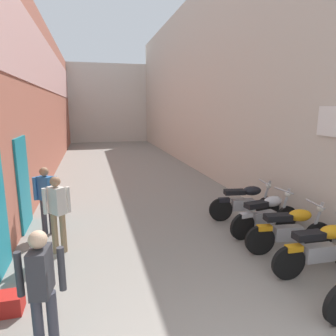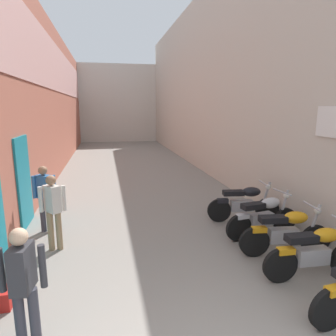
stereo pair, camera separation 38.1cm
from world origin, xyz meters
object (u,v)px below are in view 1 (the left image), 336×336
pedestrian_by_doorway (42,286)px  pedestrian_further_down (46,196)px  motorcycle_second (322,248)px  motorcycle_fourth (266,214)px  motorcycle_third (291,229)px  motorcycle_fifth (245,201)px  pedestrian_mid_alley (57,209)px  plastic_crate (6,304)px

pedestrian_by_doorway → pedestrian_further_down: same height
motorcycle_second → motorcycle_fourth: (-0.00, 1.72, 0.00)m
motorcycle_third → motorcycle_fifth: size_ratio=1.00×
pedestrian_by_doorway → pedestrian_further_down: bearing=96.8°
motorcycle_second → pedestrian_further_down: bearing=147.7°
motorcycle_fifth → pedestrian_mid_alley: (-4.47, -0.66, 0.42)m
motorcycle_third → pedestrian_mid_alley: bearing=165.3°
motorcycle_third → pedestrian_by_doorway: pedestrian_by_doorway is taller
plastic_crate → motorcycle_fifth: bearing=25.4°
motorcycle_second → pedestrian_mid_alley: size_ratio=1.18×
motorcycle_fourth → motorcycle_fifth: size_ratio=1.00×
motorcycle_fourth → pedestrian_further_down: 5.00m
plastic_crate → motorcycle_second: bearing=-3.2°
pedestrian_further_down → motorcycle_fourth: bearing=-15.3°
motorcycle_second → plastic_crate: motorcycle_second is taller
motorcycle_fourth → pedestrian_mid_alley: (-4.47, 0.30, 0.42)m
motorcycle_second → motorcycle_fourth: size_ratio=1.01×
motorcycle_third → pedestrian_by_doorway: (-4.37, -1.51, 0.42)m
plastic_crate → pedestrian_further_down: bearing=85.3°
motorcycle_fifth → pedestrian_by_doorway: 5.52m
motorcycle_second → motorcycle_fifth: same height
motorcycle_fifth → motorcycle_third: bearing=-90.0°
pedestrian_by_doorway → pedestrian_mid_alley: (-0.10, 2.68, 0.00)m
motorcycle_fifth → plastic_crate: bearing=-154.6°
pedestrian_further_down → motorcycle_third: bearing=-24.5°
motorcycle_fifth → pedestrian_mid_alley: size_ratio=1.17×
pedestrian_further_down → motorcycle_fifth: bearing=-4.3°
motorcycle_third → plastic_crate: bearing=-173.6°
motorcycle_fourth → pedestrian_further_down: bearing=164.7°
motorcycle_third → plastic_crate: (-5.04, -0.56, -0.36)m
motorcycle_third → pedestrian_further_down: 5.30m
pedestrian_by_doorway → pedestrian_mid_alley: 2.69m
motorcycle_second → pedestrian_by_doorway: size_ratio=1.18×
pedestrian_further_down → plastic_crate: 2.87m
pedestrian_by_doorway → motorcycle_fifth: bearing=37.4°
pedestrian_by_doorway → plastic_crate: size_ratio=3.57×
pedestrian_mid_alley → pedestrian_further_down: 1.08m
motorcycle_second → motorcycle_third: size_ratio=1.00×
motorcycle_second → pedestrian_mid_alley: bearing=155.7°
pedestrian_by_doorway → plastic_crate: 1.40m
motorcycle_third → motorcycle_fourth: 0.88m
motorcycle_fifth → plastic_crate: size_ratio=4.19×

